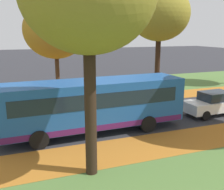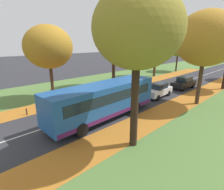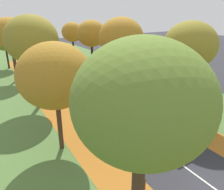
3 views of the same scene
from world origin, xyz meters
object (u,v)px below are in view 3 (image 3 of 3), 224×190
tree_right_mid (121,38)px  bus (140,103)px  tree_left_nearest (142,103)px  tree_left_near (55,76)px  tree_right_near (190,46)px  bollard_third (145,184)px  car_black_following (80,75)px  bollard_fourth (120,160)px  tree_right_far (91,34)px  tree_right_distant (72,32)px  tree_left_distant (4,38)px  tree_left_far (10,33)px  bollard_fifth (102,142)px  tree_left_mid (32,40)px  car_white_lead (96,87)px

tree_right_mid → bus: bearing=-112.9°
tree_left_nearest → tree_left_near: 9.29m
tree_left_nearest → tree_left_near: bearing=90.8°
tree_right_near → bollard_third: 13.07m
car_black_following → bollard_fourth: bearing=-105.5°
tree_right_far → car_black_following: size_ratio=2.02×
tree_right_mid → bollard_third: tree_right_mid is taller
tree_right_distant → bollard_fourth: tree_right_distant is taller
tree_left_distant → tree_right_mid: bearing=-57.6°
tree_left_far → tree_right_mid: (12.07, -10.24, -0.34)m
bus → tree_left_nearest: bearing=-128.8°
bollard_fifth → tree_left_distant: bearing=95.2°
tree_left_mid → car_white_lead: size_ratio=2.26×
bollard_third → car_white_lead: bearing=72.5°
tree_left_nearest → tree_right_distant: 40.29m
bus → tree_left_near: bearing=-174.9°
bollard_fourth → tree_right_distant: bearing=73.3°
bollard_third → bus: size_ratio=0.07×
tree_right_mid → tree_right_near: bearing=-88.3°
tree_left_mid → car_black_following: size_ratio=2.26×
tree_right_near → bollard_third: tree_right_near is taller
bollard_fifth → bus: size_ratio=0.05×
bollard_fifth → tree_right_far: bearing=65.4°
tree_left_near → tree_right_near: bearing=-3.0°
bollard_third → car_black_following: bearing=76.2°
bollard_third → bus: bus is taller
tree_right_far → tree_left_distant: bearing=140.3°
tree_left_near → tree_right_distant: bearing=66.3°
tree_left_mid → bollard_fourth: 14.89m
tree_right_far → bus: (-4.08, -18.46, -4.70)m
bollard_fourth → bus: (5.27, 4.64, 1.40)m
tree_left_far → bus: 21.97m
car_black_following → tree_right_distant: bearing=71.6°
car_white_lead → bollard_fourth: bearing=-110.6°
tree_left_distant → car_black_following: size_ratio=1.78×
tree_left_far → car_white_lead: (7.80, -11.05, -6.11)m
tree_left_distant → tree_left_nearest: bearing=-89.9°
tree_right_distant → tree_right_near: bearing=-90.5°
car_black_following → tree_right_mid: bearing=-53.2°
tree_left_nearest → car_black_following: tree_left_nearest is taller
tree_right_near → bus: size_ratio=0.87×
tree_left_near → car_white_lead: tree_left_near is taller
tree_left_far → tree_right_far: bearing=-6.2°
tree_right_distant → car_white_lead: size_ratio=1.84×
tree_left_near → tree_right_distant: size_ratio=1.03×
tree_right_near → bollard_fourth: tree_right_near is taller
tree_left_near → bollard_third: tree_left_near is taller
tree_right_mid → tree_left_near: bearing=-139.8°
tree_left_mid → bollard_fourth: tree_left_mid is taller
tree_right_far → bus: 19.48m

